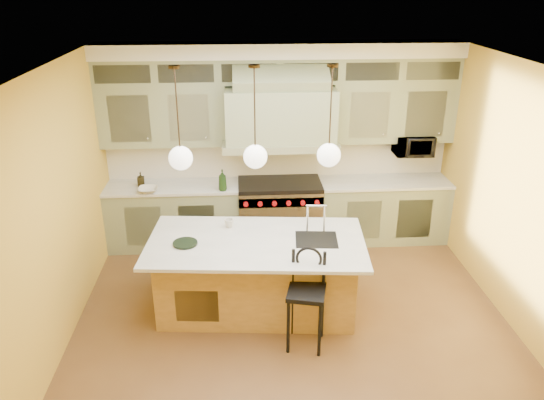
{
  "coord_description": "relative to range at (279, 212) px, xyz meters",
  "views": [
    {
      "loc": [
        -0.57,
        -4.99,
        3.73
      ],
      "look_at": [
        -0.2,
        0.7,
        1.3
      ],
      "focal_mm": 35.0,
      "sensor_mm": 36.0,
      "label": 1
    }
  ],
  "objects": [
    {
      "name": "floor",
      "position": [
        0.0,
        -2.14,
        -0.49
      ],
      "size": [
        5.0,
        5.0,
        0.0
      ],
      "primitive_type": "plane",
      "color": "brown",
      "rests_on": "ground"
    },
    {
      "name": "ceiling",
      "position": [
        0.0,
        -2.14,
        2.41
      ],
      "size": [
        5.0,
        5.0,
        0.0
      ],
      "primitive_type": "plane",
      "rotation": [
        3.14,
        0.0,
        0.0
      ],
      "color": "white",
      "rests_on": "wall_back"
    },
    {
      "name": "wall_back",
      "position": [
        0.0,
        0.36,
        0.96
      ],
      "size": [
        5.0,
        0.0,
        5.0
      ],
      "primitive_type": "plane",
      "rotation": [
        1.57,
        0.0,
        0.0
      ],
      "color": "gold",
      "rests_on": "ground"
    },
    {
      "name": "wall_front",
      "position": [
        0.0,
        -4.64,
        0.96
      ],
      "size": [
        5.0,
        0.0,
        5.0
      ],
      "primitive_type": "plane",
      "rotation": [
        -1.57,
        0.0,
        0.0
      ],
      "color": "gold",
      "rests_on": "ground"
    },
    {
      "name": "wall_left",
      "position": [
        -2.5,
        -2.14,
        0.96
      ],
      "size": [
        0.0,
        5.0,
        5.0
      ],
      "primitive_type": "plane",
      "rotation": [
        1.57,
        0.0,
        1.57
      ],
      "color": "gold",
      "rests_on": "ground"
    },
    {
      "name": "wall_right",
      "position": [
        2.5,
        -2.14,
        0.96
      ],
      "size": [
        0.0,
        5.0,
        5.0
      ],
      "primitive_type": "plane",
      "rotation": [
        1.57,
        0.0,
        -1.57
      ],
      "color": "gold",
      "rests_on": "ground"
    },
    {
      "name": "back_cabinetry",
      "position": [
        0.0,
        0.09,
        0.94
      ],
      "size": [
        5.0,
        0.77,
        2.9
      ],
      "color": "gray",
      "rests_on": "floor"
    },
    {
      "name": "range",
      "position": [
        0.0,
        0.0,
        0.0
      ],
      "size": [
        1.2,
        0.74,
        0.96
      ],
      "color": "silver",
      "rests_on": "floor"
    },
    {
      "name": "kitchen_island",
      "position": [
        -0.39,
        -1.7,
        -0.01
      ],
      "size": [
        2.59,
        1.53,
        1.35
      ],
      "rotation": [
        0.0,
        0.0,
        -0.09
      ],
      "color": "olive",
      "rests_on": "floor"
    },
    {
      "name": "counter_stool",
      "position": [
        0.1,
        -2.41,
        0.15
      ],
      "size": [
        0.47,
        0.47,
        1.11
      ],
      "rotation": [
        0.0,
        0.0,
        -0.23
      ],
      "color": "black",
      "rests_on": "floor"
    },
    {
      "name": "microwave",
      "position": [
        1.95,
        0.11,
        0.96
      ],
      "size": [
        0.54,
        0.37,
        0.3
      ],
      "primitive_type": "imported",
      "color": "black",
      "rests_on": "back_cabinetry"
    },
    {
      "name": "oil_bottle_a",
      "position": [
        -0.82,
        -0.22,
        0.61
      ],
      "size": [
        0.12,
        0.12,
        0.3
      ],
      "primitive_type": "imported",
      "rotation": [
        0.0,
        0.0,
        0.05
      ],
      "color": "#183314",
      "rests_on": "back_cabinetry"
    },
    {
      "name": "oil_bottle_b",
      "position": [
        -1.98,
        0.01,
        0.56
      ],
      "size": [
        0.1,
        0.11,
        0.21
      ],
      "primitive_type": "imported",
      "rotation": [
        0.0,
        0.0,
        0.1
      ],
      "color": "black",
      "rests_on": "back_cabinetry"
    },
    {
      "name": "fruit_bowl",
      "position": [
        -1.85,
        -0.22,
        0.49
      ],
      "size": [
        0.29,
        0.29,
        0.07
      ],
      "primitive_type": "imported",
      "rotation": [
        0.0,
        0.0,
        0.03
      ],
      "color": "silver",
      "rests_on": "back_cabinetry"
    },
    {
      "name": "cup",
      "position": [
        -0.72,
        -1.36,
        0.49
      ],
      "size": [
        0.11,
        0.11,
        0.1
      ],
      "primitive_type": "imported",
      "rotation": [
        0.0,
        0.0,
        -0.03
      ],
      "color": "beige",
      "rests_on": "kitchen_island"
    },
    {
      "name": "pendant_left",
      "position": [
        -1.2,
        -1.69,
        1.46
      ],
      "size": [
        0.26,
        0.26,
        1.11
      ],
      "color": "#2D2319",
      "rests_on": "ceiling"
    },
    {
      "name": "pendant_center",
      "position": [
        -0.4,
        -1.69,
        1.46
      ],
      "size": [
        0.26,
        0.26,
        1.11
      ],
      "color": "#2D2319",
      "rests_on": "ceiling"
    },
    {
      "name": "pendant_right",
      "position": [
        0.4,
        -1.69,
        1.46
      ],
      "size": [
        0.26,
        0.26,
        1.11
      ],
      "color": "#2D2319",
      "rests_on": "ceiling"
    }
  ]
}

